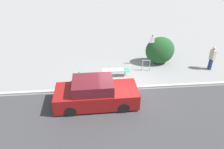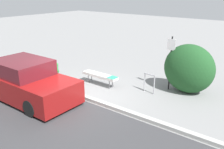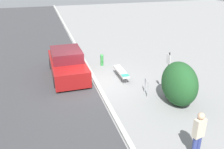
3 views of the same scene
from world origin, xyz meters
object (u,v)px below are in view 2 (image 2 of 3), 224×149
at_px(sign_post, 171,58).
at_px(fire_hydrant, 56,69).
at_px(parked_car_near, 26,82).
at_px(bench, 100,76).
at_px(bike_rack, 149,81).

height_order(sign_post, fire_hydrant, sign_post).
bearing_deg(parked_car_near, sign_post, 45.69).
height_order(bench, parked_car_near, parked_car_near).
height_order(bench, fire_hydrant, fire_hydrant).
xyz_separation_m(bench, fire_hydrant, (-2.34, -0.54, -0.04)).
bearing_deg(fire_hydrant, bench, 12.95).
distance_m(bench, fire_hydrant, 2.40).
xyz_separation_m(bench, sign_post, (2.66, 1.42, 0.94)).
bearing_deg(parked_car_near, fire_hydrant, 111.57).
bearing_deg(fire_hydrant, bike_rack, 14.10).
height_order(bike_rack, parked_car_near, parked_car_near).
distance_m(sign_post, parked_car_near, 5.93).
relative_size(bench, parked_car_near, 0.40).
relative_size(bench, fire_hydrant, 2.34).
height_order(fire_hydrant, parked_car_near, parked_car_near).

